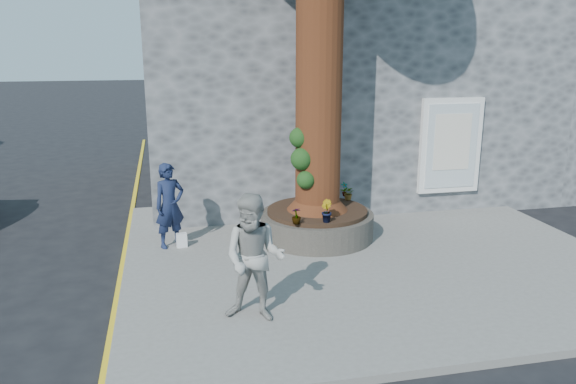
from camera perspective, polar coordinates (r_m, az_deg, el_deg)
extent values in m
plane|color=black|center=(9.70, 1.47, -9.41)|extent=(120.00, 120.00, 0.00)
cube|color=slate|center=(10.98, 7.87, -6.26)|extent=(9.00, 8.00, 0.12)
cube|color=yellow|center=(10.42, -16.62, -8.29)|extent=(0.10, 30.00, 0.01)
cube|color=#484B4D|center=(16.49, 4.03, 11.34)|extent=(10.00, 8.00, 6.00)
cube|color=white|center=(13.57, 16.17, 4.54)|extent=(1.50, 0.12, 2.20)
cube|color=silver|center=(13.52, 16.29, 4.49)|extent=(1.25, 0.04, 1.95)
cube|color=silver|center=(13.49, 16.36, 4.89)|extent=(0.90, 0.02, 1.30)
cube|color=#484B4D|center=(20.25, 26.70, 10.47)|extent=(6.00, 8.00, 6.00)
cylinder|color=black|center=(11.56, 2.96, -3.36)|extent=(2.30, 2.30, 0.52)
cylinder|color=black|center=(11.47, 2.98, -1.94)|extent=(2.04, 2.04, 0.08)
cylinder|color=#492812|center=(11.00, 3.25, 17.33)|extent=(0.90, 0.90, 7.50)
cone|color=#492812|center=(11.37, 3.00, -0.05)|extent=(1.24, 1.24, 0.70)
sphere|color=#153A13|center=(10.91, 1.41, 3.38)|extent=(0.44, 0.44, 0.44)
sphere|color=#153A13|center=(10.92, 1.83, 1.24)|extent=(0.36, 0.36, 0.36)
sphere|color=#153A13|center=(10.95, 1.17, 5.55)|extent=(0.40, 0.40, 0.40)
imported|color=#16203E|center=(11.09, -11.93, -1.36)|extent=(0.72, 0.62, 1.67)
imported|color=#9A9993|center=(7.98, -3.44, -6.74)|extent=(1.11, 1.00, 1.86)
cube|color=white|center=(11.22, -10.75, -4.83)|extent=(0.21, 0.15, 0.28)
imported|color=gray|center=(12.44, 5.73, 0.29)|extent=(0.18, 0.14, 0.32)
imported|color=gray|center=(10.60, 3.89, -1.94)|extent=(0.26, 0.27, 0.43)
imported|color=gray|center=(10.47, 0.86, -2.43)|extent=(0.19, 0.19, 0.31)
imported|color=gray|center=(12.16, 6.19, -0.12)|extent=(0.36, 0.36, 0.30)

